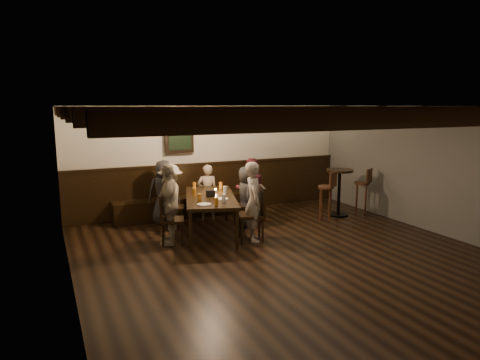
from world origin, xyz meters
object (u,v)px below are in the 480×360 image
dining_table (210,199)px  chair_right_far (252,224)px  person_left_near (171,197)px  person_left_far (169,204)px  bar_stool_right (361,198)px  bar_stool_left (326,202)px  chair_left_near (173,215)px  person_bench_right (251,190)px  person_bench_left (164,192)px  person_right_far (254,202)px  chair_left_far (171,228)px  person_bench_centre (207,192)px  chair_right_near (245,213)px  person_right_near (247,197)px  high_top_table (339,185)px

dining_table → chair_right_far: size_ratio=2.18×
person_left_near → person_left_far: person_left_far is taller
dining_table → bar_stool_right: size_ratio=2.05×
chair_right_far → bar_stool_left: bar_stool_left is taller
chair_left_near → person_bench_right: bearing=105.5°
person_bench_left → person_bench_right: person_bench_right is taller
person_left_near → person_right_far: size_ratio=0.91×
chair_right_far → person_left_near: size_ratio=0.76×
person_right_far → dining_table: bearing=59.0°
chair_left_near → person_left_far: size_ratio=0.64×
chair_left_far → person_bench_centre: size_ratio=0.75×
chair_right_near → person_bench_left: (-1.41, 0.92, 0.39)m
chair_right_near → person_right_near: 0.34m
high_top_table → person_left_near: bearing=171.5°
chair_right_near → person_left_near: size_ratio=0.69×
chair_left_far → person_right_far: (1.40, -0.44, 0.44)m
person_bench_right → chair_right_far: bearing=82.4°
person_bench_left → person_left_near: 0.47m
high_top_table → person_right_near: bearing=177.6°
chair_left_far → person_bench_right: person_bench_right is taller
person_left_far → bar_stool_left: size_ratio=1.36×
high_top_table → person_bench_centre: bearing=162.1°
person_left_far → chair_left_near: bearing=178.0°
person_bench_left → person_right_far: person_right_far is taller
chair_right_near → person_bench_left: size_ratio=0.68×
chair_left_near → bar_stool_right: size_ratio=0.86×
person_left_far → chair_right_near: bearing=121.5°
person_bench_left → person_bench_right: (1.72, -0.54, 0.00)m
chair_left_far → bar_stool_right: (4.38, 0.17, 0.12)m
chair_right_near → person_bench_left: bearing=74.5°
person_right_near → bar_stool_left: 1.75m
person_left_far → person_right_far: bearing=90.0°
chair_right_far → high_top_table: bearing=-55.7°
person_bench_left → person_bench_right: size_ratio=1.00×
bar_stool_left → bar_stool_right: same height
person_bench_centre → person_right_far: 1.68m
person_bench_left → person_bench_centre: 0.91m
chair_left_far → high_top_table: bearing=112.3°
person_right_near → high_top_table: 2.21m
person_right_far → bar_stool_right: (2.98, 0.61, -0.33)m
high_top_table → chair_left_near: bearing=171.6°
chair_right_near → person_right_far: (-0.24, -0.87, 0.44)m
person_bench_centre → person_left_far: 1.68m
bar_stool_left → person_right_near: bearing=143.6°
bar_stool_right → person_left_near: bearing=142.7°
chair_left_near → high_top_table: size_ratio=0.88×
dining_table → chair_left_near: chair_left_near is taller
dining_table → person_left_far: (-0.85, -0.20, 0.03)m
dining_table → chair_right_far: (0.55, -0.65, -0.38)m
person_bench_centre → person_right_far: (0.27, -1.66, 0.12)m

